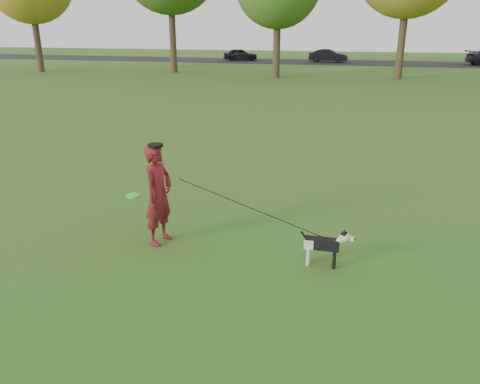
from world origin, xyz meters
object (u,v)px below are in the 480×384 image
(man, at_px, (158,195))
(car_left, at_px, (240,54))
(dog, at_px, (326,243))
(car_mid, at_px, (329,56))

(man, height_order, car_left, man)
(man, xyz_separation_m, dog, (2.70, -0.17, -0.46))
(dog, height_order, car_mid, car_mid)
(dog, distance_m, car_mid, 40.59)
(car_left, bearing_deg, dog, 176.49)
(car_left, height_order, car_mid, car_mid)
(car_left, distance_m, car_mid, 8.66)
(man, relative_size, dog, 2.07)
(man, xyz_separation_m, car_left, (-8.75, 40.33, -0.23))
(car_mid, bearing_deg, car_left, 94.81)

